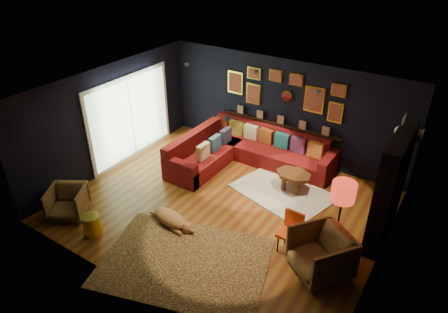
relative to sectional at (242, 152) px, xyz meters
The scene contains 20 objects.
floor 1.94m from the sectional, 71.24° to the right, with size 6.50×6.50×0.00m, color brown.
room_walls 2.29m from the sectional, 71.24° to the right, with size 6.50×6.50×6.50m.
sectional is the anchor object (origin of this frame).
ledge 1.22m from the sectional, 54.82° to the left, with size 3.20×0.12×0.04m, color black.
gallery_wall 1.84m from the sectional, 56.49° to the left, with size 3.15×0.04×1.02m.
sunburst_mirror 1.80m from the sectional, 51.91° to the left, with size 0.47×0.16×0.47m.
fireplace 3.88m from the sectional, 13.77° to the right, with size 0.31×1.60×2.20m.
deer_head 4.15m from the sectional, ahead, with size 0.50×0.28×0.45m.
sliding_door 2.97m from the sectional, 155.08° to the right, with size 0.06×2.80×2.20m.
ceiling_spots 2.53m from the sectional, 58.65° to the right, with size 3.30×2.50×0.06m.
shag_rug 1.63m from the sectional, 23.09° to the right, with size 2.10×1.53×0.03m, color beige.
leopard_rug 3.74m from the sectional, 75.34° to the right, with size 2.98×2.13×0.02m, color #BC874B.
coffee_table 1.67m from the sectional, 14.44° to the right, with size 0.90×0.70×0.43m.
pouf 1.15m from the sectional, 126.88° to the right, with size 0.58×0.58×0.38m, color maroon.
armchair_left 4.32m from the sectional, 116.64° to the right, with size 0.72×0.68×0.74m, color tan.
armchair_right 3.96m from the sectional, 39.17° to the right, with size 0.91×0.85×0.93m, color tan.
gold_stool 4.13m from the sectional, 104.95° to the right, with size 0.36×0.36×0.45m, color yellow.
orange_chair 3.28m from the sectional, 43.17° to the right, with size 0.40×0.40×0.81m.
floor_lamp 3.75m from the sectional, 30.83° to the right, with size 0.43×0.43×1.54m.
dog 2.92m from the sectional, 89.47° to the right, with size 1.19×0.59×0.38m, color #B07C43, non-canonical shape.
Camera 1 is at (3.84, -5.90, 5.32)m, focal length 32.00 mm.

